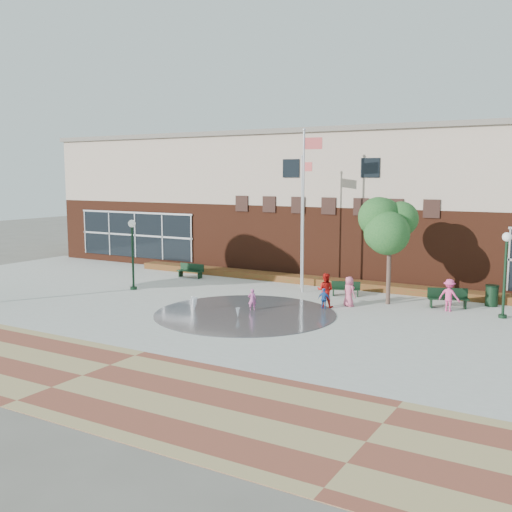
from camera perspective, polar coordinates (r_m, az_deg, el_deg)
The scene contains 22 objects.
ground at distance 25.38m, azimuth -4.60°, elevation -6.87°, with size 120.00×120.00×0.00m, color #666056.
plaza_concrete at distance 28.65m, azimuth 0.00°, elevation -5.15°, with size 46.00×18.00×0.01m, color #A8A8A0.
paver_band at distance 20.28m, azimuth -16.20°, elevation -10.91°, with size 46.00×6.00×0.01m, color brown.
splash_pad at distance 27.81m, azimuth -1.05°, elevation -5.55°, with size 8.40×8.40×0.01m, color #383A3D.
library_building at distance 40.19m, azimuth 9.79°, elevation 5.11°, with size 44.40×10.40×9.20m.
flower_bed at distance 35.28m, azimuth 6.25°, elevation -2.76°, with size 26.00×1.20×0.40m, color maroon.
flagpole_left at distance 33.73m, azimuth 4.42°, elevation 3.93°, with size 0.83×0.39×7.50m.
flagpole_right at distance 32.37m, azimuth 4.62°, elevation 5.15°, with size 1.09×0.25×8.86m.
lamp_left at distance 33.95m, azimuth -11.68°, elevation 0.88°, with size 0.42×0.42×3.93m.
lamp_right at distance 28.78m, azimuth 22.66°, elevation -0.82°, with size 0.41×0.41×3.88m.
bench_left at distance 37.71m, azimuth -6.26°, elevation -1.65°, with size 1.77×0.55×0.88m.
bench_mid at distance 32.18m, azimuth 8.52°, elevation -3.37°, with size 1.59×0.90×0.77m.
bench_right at distance 30.41m, azimuth 17.81°, elevation -4.19°, with size 1.96×1.21×0.96m.
trash_can at distance 31.48m, azimuth 21.54°, elevation -3.53°, with size 0.65×0.65×1.06m.
tree_mid at distance 30.05m, azimuth 12.64°, elevation 2.52°, with size 3.06×3.06×5.16m.
water_jet_a at distance 28.58m, azimuth -5.88°, elevation -5.23°, with size 0.32×0.32×0.63m, color white.
water_jet_b at distance 27.00m, azimuth -1.75°, elevation -5.96°, with size 0.20×0.20×0.45m, color white.
child_splash at distance 28.39m, azimuth -0.37°, elevation -4.19°, with size 0.38×0.25×1.06m, color #C8559B.
adult_red at distance 29.25m, azimuth 6.62°, elevation -3.26°, with size 0.82×0.64×1.68m, color red.
adult_pink at distance 29.59m, azimuth 8.86°, elevation -3.37°, with size 0.73×0.47×1.49m, color #DA5D7E.
child_blue at distance 28.85m, azimuth 6.50°, elevation -4.08°, with size 0.60×0.25×1.03m, color #2356A9.
person_bench at distance 29.60m, azimuth 17.92°, elevation -3.59°, with size 1.00×0.57×1.54m, color #E94286.
Camera 1 is at (14.11, -20.11, 6.36)m, focal length 42.00 mm.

